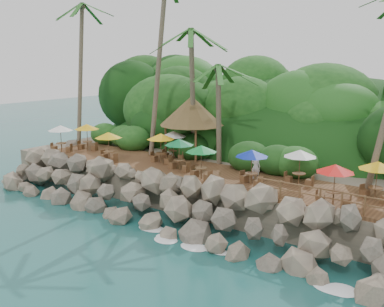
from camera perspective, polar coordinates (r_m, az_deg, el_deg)
The scene contains 12 objects.
ground at distance 26.93m, azimuth -7.72°, elevation -9.28°, with size 140.00×140.00×0.00m, color #19514F.
land_base at distance 39.14m, azimuth 8.74°, elevation -0.87°, with size 32.00×25.20×2.10m, color gray.
jungle_hill at distance 45.99m, azimuth 13.08°, elevation -0.43°, with size 44.80×28.00×15.40m, color #143811.
seawall at distance 27.91m, azimuth -4.92°, elevation -5.92°, with size 29.00×4.00×2.30m, color gray, non-canonical shape.
terrace at distance 30.61m, azimuth 0.00°, elevation -2.20°, with size 26.00×5.00×0.20m, color brown.
jungle_foliage at distance 38.54m, azimuth 7.99°, elevation -2.66°, with size 44.00×16.00×12.00m, color #143811, non-canonical shape.
foam_line at distance 27.12m, azimuth -7.27°, elevation -9.05°, with size 25.20×0.80×0.06m.
palms at distance 31.57m, azimuth 4.17°, elevation 17.20°, with size 34.16×7.17×14.72m.
palapa at distance 33.99m, azimuth -0.05°, elevation 5.41°, with size 4.84×4.84×4.60m.
dining_clusters at distance 29.78m, azimuth -0.35°, elevation 1.10°, with size 25.57×5.17×2.14m.
railing at distance 23.70m, azimuth 17.12°, elevation -5.30°, with size 8.30×0.10×1.00m.
waiter at distance 28.35m, azimuth 8.04°, elevation -1.63°, with size 0.58×0.38×1.58m, color white.
Camera 1 is at (17.63, -17.83, 9.83)m, focal length 42.29 mm.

